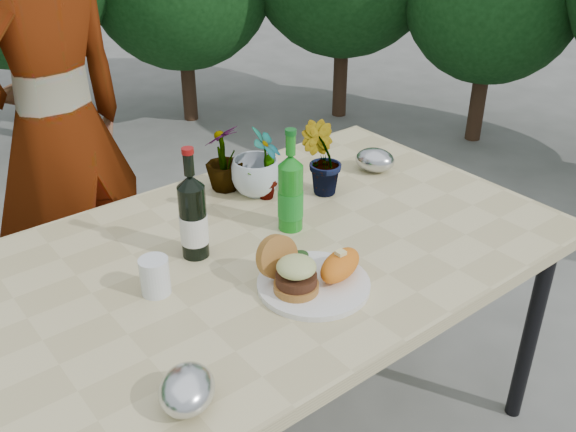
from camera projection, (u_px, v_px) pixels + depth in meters
patio_table at (270, 264)px, 1.77m from camera, size 1.60×1.00×0.75m
dinner_plate at (314, 284)px, 1.58m from camera, size 0.28×0.28×0.01m
burger_stack at (291, 271)px, 1.54m from camera, size 0.11×0.16×0.11m
sweet_potato at (340, 265)px, 1.58m from camera, size 0.17×0.12×0.06m
grilled_veg at (295, 259)px, 1.64m from camera, size 0.08×0.05×0.03m
wine_bottle at (193, 218)px, 1.65m from camera, size 0.07×0.07×0.31m
sparkling_water at (291, 194)px, 1.78m from camera, size 0.07×0.07×0.30m
plastic_cup at (155, 276)px, 1.54m from camera, size 0.07×0.07×0.09m
seedling_left at (266, 164)px, 1.93m from camera, size 0.15×0.14×0.23m
seedling_mid at (321, 159)px, 1.97m from camera, size 0.16×0.16×0.23m
seedling_right at (224, 158)px, 2.00m from camera, size 0.15×0.15×0.21m
blue_bowl at (256, 177)px, 1.98m from camera, size 0.19×0.19×0.12m
foil_packet_left at (187, 389)px, 1.22m from camera, size 0.17×0.17×0.08m
foil_packet_right at (375, 160)px, 2.14m from camera, size 0.16×0.17×0.08m
person at (58, 131)px, 2.21m from camera, size 0.70×0.55×1.69m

